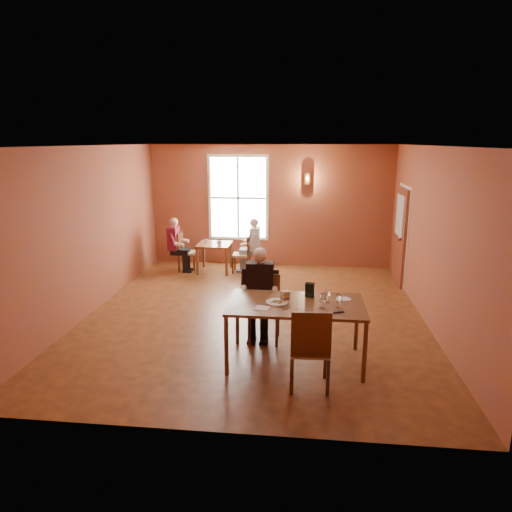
# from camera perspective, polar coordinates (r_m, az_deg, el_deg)

# --- Properties ---
(ground) EXTENTS (6.00, 7.00, 0.01)m
(ground) POSITION_cam_1_polar(r_m,az_deg,el_deg) (8.40, -0.15, -7.29)
(ground) COLOR brown
(ground) RESTS_ON ground
(wall_back) EXTENTS (6.00, 0.04, 3.00)m
(wall_back) POSITION_cam_1_polar(r_m,az_deg,el_deg) (11.41, 1.80, 6.25)
(wall_back) COLOR brown
(wall_back) RESTS_ON ground
(wall_front) EXTENTS (6.00, 0.04, 3.00)m
(wall_front) POSITION_cam_1_polar(r_m,az_deg,el_deg) (4.63, -4.98, -5.79)
(wall_front) COLOR brown
(wall_front) RESTS_ON ground
(wall_left) EXTENTS (0.04, 7.00, 3.00)m
(wall_left) POSITION_cam_1_polar(r_m,az_deg,el_deg) (8.82, -19.94, 3.04)
(wall_left) COLOR brown
(wall_left) RESTS_ON ground
(wall_right) EXTENTS (0.04, 7.00, 3.00)m
(wall_right) POSITION_cam_1_polar(r_m,az_deg,el_deg) (8.21, 21.16, 2.15)
(wall_right) COLOR brown
(wall_right) RESTS_ON ground
(ceiling) EXTENTS (6.00, 7.00, 0.04)m
(ceiling) POSITION_cam_1_polar(r_m,az_deg,el_deg) (7.82, -0.16, 13.63)
(ceiling) COLOR white
(ceiling) RESTS_ON wall_back
(window) EXTENTS (1.36, 0.10, 1.96)m
(window) POSITION_cam_1_polar(r_m,az_deg,el_deg) (11.42, -2.24, 7.27)
(window) COLOR white
(window) RESTS_ON wall_back
(door) EXTENTS (0.12, 1.04, 2.10)m
(door) POSITION_cam_1_polar(r_m,az_deg,el_deg) (10.48, 17.51, 2.38)
(door) COLOR maroon
(door) RESTS_ON ground
(wall_sconce) EXTENTS (0.16, 0.16, 0.28)m
(wall_sconce) POSITION_cam_1_polar(r_m,az_deg,el_deg) (11.20, 6.45, 9.62)
(wall_sconce) COLOR brown
(wall_sconce) RESTS_ON wall_back
(main_table) EXTENTS (1.89, 1.06, 0.89)m
(main_table) POSITION_cam_1_polar(r_m,az_deg,el_deg) (6.56, 4.94, -9.53)
(main_table) COLOR brown
(main_table) RESTS_ON ground
(chair_diner_main) EXTENTS (0.46, 0.46, 1.04)m
(chair_diner_main) POSITION_cam_1_polar(r_m,az_deg,el_deg) (7.16, 1.06, -6.73)
(chair_diner_main) COLOR #472410
(chair_diner_main) RESTS_ON ground
(diner_main) EXTENTS (0.56, 0.56, 1.40)m
(diner_main) POSITION_cam_1_polar(r_m,az_deg,el_deg) (7.07, 1.04, -5.47)
(diner_main) COLOR black
(diner_main) RESTS_ON ground
(chair_empty) EXTENTS (0.51, 0.51, 1.10)m
(chair_empty) POSITION_cam_1_polar(r_m,az_deg,el_deg) (5.91, 6.74, -11.21)
(chair_empty) COLOR #552912
(chair_empty) RESTS_ON ground
(plate_food) EXTENTS (0.31, 0.31, 0.04)m
(plate_food) POSITION_cam_1_polar(r_m,az_deg,el_deg) (6.38, 2.64, -5.73)
(plate_food) COLOR white
(plate_food) RESTS_ON main_table
(sandwich) EXTENTS (0.14, 0.14, 0.13)m
(sandwich) POSITION_cam_1_polar(r_m,az_deg,el_deg) (6.45, 3.63, -5.11)
(sandwich) COLOR tan
(sandwich) RESTS_ON main_table
(goblet_a) EXTENTS (0.09, 0.09, 0.20)m
(goblet_a) POSITION_cam_1_polar(r_m,az_deg,el_deg) (6.45, 8.95, -4.89)
(goblet_a) COLOR white
(goblet_a) RESTS_ON main_table
(goblet_b) EXTENTS (0.09, 0.09, 0.20)m
(goblet_b) POSITION_cam_1_polar(r_m,az_deg,el_deg) (6.26, 10.27, -5.55)
(goblet_b) COLOR white
(goblet_b) RESTS_ON main_table
(goblet_c) EXTENTS (0.09, 0.09, 0.22)m
(goblet_c) POSITION_cam_1_polar(r_m,az_deg,el_deg) (6.21, 8.34, -5.54)
(goblet_c) COLOR white
(goblet_c) RESTS_ON main_table
(menu_stand) EXTENTS (0.14, 0.10, 0.22)m
(menu_stand) POSITION_cam_1_polar(r_m,az_deg,el_deg) (6.62, 6.73, -4.25)
(menu_stand) COLOR black
(menu_stand) RESTS_ON main_table
(knife) EXTENTS (0.22, 0.11, 0.00)m
(knife) POSITION_cam_1_polar(r_m,az_deg,el_deg) (6.16, 4.25, -6.66)
(knife) COLOR silver
(knife) RESTS_ON main_table
(napkin) EXTENTS (0.23, 0.23, 0.01)m
(napkin) POSITION_cam_1_polar(r_m,az_deg,el_deg) (6.19, 0.75, -6.53)
(napkin) COLOR white
(napkin) RESTS_ON main_table
(side_plate) EXTENTS (0.19, 0.19, 0.01)m
(side_plate) POSITION_cam_1_polar(r_m,az_deg,el_deg) (6.63, 11.00, -5.32)
(side_plate) COLOR white
(side_plate) RESTS_ON main_table
(sunglasses) EXTENTS (0.14, 0.09, 0.02)m
(sunglasses) POSITION_cam_1_polar(r_m,az_deg,el_deg) (6.13, 10.27, -6.90)
(sunglasses) COLOR black
(sunglasses) RESTS_ON main_table
(second_table) EXTENTS (0.78, 0.78, 0.69)m
(second_table) POSITION_cam_1_polar(r_m,az_deg,el_deg) (11.05, -5.19, -0.18)
(second_table) COLOR brown
(second_table) RESTS_ON ground
(chair_diner_white) EXTENTS (0.40, 0.40, 0.90)m
(chair_diner_white) POSITION_cam_1_polar(r_m,az_deg,el_deg) (10.92, -1.86, 0.26)
(chair_diner_white) COLOR #472413
(chair_diner_white) RESTS_ON ground
(diner_white) EXTENTS (0.50, 0.50, 1.26)m
(diner_white) POSITION_cam_1_polar(r_m,az_deg,el_deg) (10.87, -1.71, 1.17)
(diner_white) COLOR silver
(diner_white) RESTS_ON ground
(chair_diner_maroon) EXTENTS (0.42, 0.42, 0.94)m
(chair_diner_maroon) POSITION_cam_1_polar(r_m,az_deg,el_deg) (11.16, -8.48, 0.54)
(chair_diner_maroon) COLOR #452813
(chair_diner_maroon) RESTS_ON ground
(diner_maroon) EXTENTS (0.51, 0.51, 1.27)m
(diner_maroon) POSITION_cam_1_polar(r_m,az_deg,el_deg) (11.14, -8.66, 1.36)
(diner_maroon) COLOR #561617
(diner_maroon) RESTS_ON ground
(cup_a) EXTENTS (0.12, 0.12, 0.09)m
(cup_a) POSITION_cam_1_polar(r_m,az_deg,el_deg) (10.83, -4.62, 1.66)
(cup_a) COLOR silver
(cup_a) RESTS_ON second_table
(cup_b) EXTENTS (0.11, 0.11, 0.09)m
(cup_b) POSITION_cam_1_polar(r_m,az_deg,el_deg) (11.08, -6.20, 1.89)
(cup_b) COLOR white
(cup_b) RESTS_ON second_table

